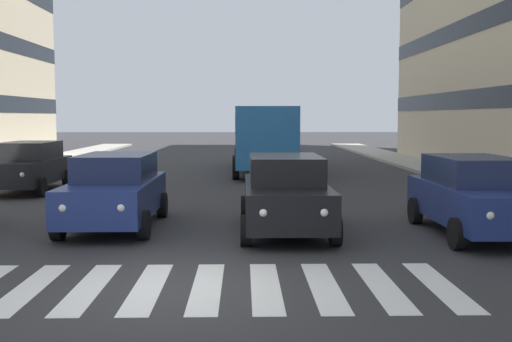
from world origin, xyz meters
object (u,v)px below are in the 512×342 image
Objects in this scene: car_row2_0 at (29,166)px; bus_behind_traffic at (263,132)px; car_2 at (115,190)px; car_0 at (475,195)px; car_1 at (285,193)px.

bus_behind_traffic is (-8.39, -7.45, 0.97)m from car_row2_0.
bus_behind_traffic reaches higher than car_2.
car_0 is at bearing 147.52° from car_row2_0.
car_2 is at bearing 74.61° from bus_behind_traffic.
car_row2_0 is at bearing -42.04° from car_1.
car_2 is 14.92m from bus_behind_traffic.
car_row2_0 is at bearing 41.59° from bus_behind_traffic.
car_row2_0 is (4.44, -6.91, 0.00)m from car_2.
car_row2_0 is (8.39, -7.57, 0.00)m from car_1.
car_2 is (3.95, -0.66, 0.00)m from car_1.
car_0 is 0.42× the size of bus_behind_traffic.
car_0 is 4.16m from car_1.
car_1 is (4.14, -0.41, 0.00)m from car_0.
car_0 and car_row2_0 have the same top height.
car_1 is at bearing 170.49° from car_2.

